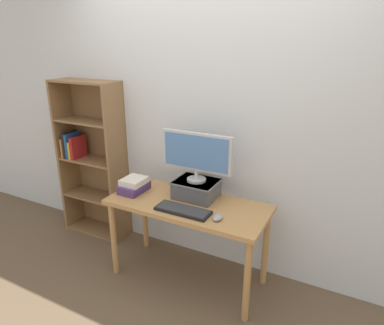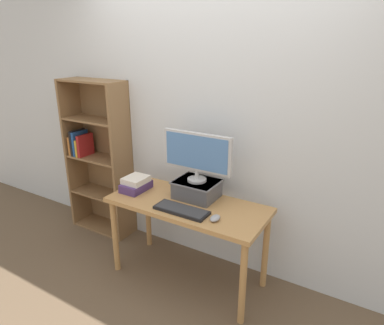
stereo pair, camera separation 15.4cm
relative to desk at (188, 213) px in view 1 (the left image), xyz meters
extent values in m
plane|color=brown|center=(0.00, 0.00, -0.62)|extent=(12.00, 12.00, 0.00)
cube|color=silver|center=(0.00, 0.42, 0.68)|extent=(7.00, 0.08, 2.60)
cube|color=#B7844C|center=(0.00, 0.00, 0.07)|extent=(1.29, 0.56, 0.04)
cylinder|color=#B7844C|center=(-0.59, -0.23, -0.28)|extent=(0.05, 0.05, 0.67)
cylinder|color=#B7844C|center=(0.59, -0.23, -0.28)|extent=(0.05, 0.05, 0.67)
cylinder|color=#B7844C|center=(-0.59, 0.23, -0.28)|extent=(0.05, 0.05, 0.67)
cylinder|color=#B7844C|center=(0.59, 0.23, -0.28)|extent=(0.05, 0.05, 0.67)
cube|color=olive|center=(-1.55, 0.24, 0.17)|extent=(0.03, 0.28, 1.58)
cube|color=olive|center=(-0.89, 0.24, 0.17)|extent=(0.03, 0.28, 1.58)
cube|color=olive|center=(-1.22, 0.38, 0.17)|extent=(0.69, 0.01, 1.58)
cube|color=olive|center=(-1.22, 0.24, -0.61)|extent=(0.63, 0.27, 0.02)
cube|color=olive|center=(-1.22, 0.24, -0.21)|extent=(0.63, 0.27, 0.02)
cube|color=olive|center=(-1.22, 0.24, 0.18)|extent=(0.63, 0.27, 0.02)
cube|color=olive|center=(-1.22, 0.24, 0.58)|extent=(0.63, 0.27, 0.02)
cube|color=olive|center=(-1.22, 0.24, 0.95)|extent=(0.63, 0.27, 0.02)
cube|color=#AD662D|center=(-1.49, 0.22, 0.29)|extent=(0.03, 0.20, 0.19)
cube|color=black|center=(-1.46, 0.22, 0.32)|extent=(0.03, 0.20, 0.26)
cube|color=navy|center=(-1.43, 0.22, 0.32)|extent=(0.03, 0.20, 0.25)
cube|color=gold|center=(-1.39, 0.22, 0.28)|extent=(0.03, 0.20, 0.17)
cube|color=maroon|center=(-1.36, 0.22, 0.30)|extent=(0.03, 0.20, 0.22)
cube|color=#515156|center=(0.01, 0.13, 0.16)|extent=(0.33, 0.28, 0.15)
cube|color=slate|center=(0.01, 0.13, 0.23)|extent=(0.35, 0.29, 0.01)
cylinder|color=#B7B7BA|center=(0.01, 0.13, 0.25)|extent=(0.15, 0.15, 0.02)
cylinder|color=#B7B7BA|center=(0.01, 0.13, 0.29)|extent=(0.03, 0.03, 0.07)
cube|color=#B7B7BA|center=(0.01, 0.13, 0.48)|extent=(0.60, 0.04, 0.31)
cube|color=#4C7AB7|center=(0.01, 0.11, 0.48)|extent=(0.55, 0.00, 0.27)
cube|color=black|center=(0.04, -0.15, 0.10)|extent=(0.43, 0.16, 0.02)
cube|color=#333335|center=(0.04, -0.15, 0.11)|extent=(0.40, 0.14, 0.00)
ellipsoid|color=#99999E|center=(0.32, -0.14, 0.11)|extent=(0.06, 0.10, 0.04)
cube|color=#4C336B|center=(-0.51, -0.02, 0.11)|extent=(0.18, 0.26, 0.03)
cube|color=#4C336B|center=(-0.50, -0.02, 0.14)|extent=(0.18, 0.25, 0.04)
cube|color=silver|center=(-0.51, -0.02, 0.19)|extent=(0.18, 0.20, 0.05)
camera|label=1|loc=(1.16, -2.16, 1.31)|focal=32.00mm
camera|label=2|loc=(1.30, -2.08, 1.31)|focal=32.00mm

